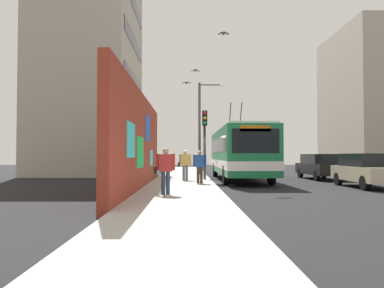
# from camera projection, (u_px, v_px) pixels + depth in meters

# --- Properties ---
(ground_plane) EXTENTS (80.00, 80.00, 0.00)m
(ground_plane) POSITION_uv_depth(u_px,v_px,m) (212.00, 184.00, 20.07)
(ground_plane) COLOR black
(sidewalk_slab) EXTENTS (48.00, 3.20, 0.15)m
(sidewalk_slab) POSITION_uv_depth(u_px,v_px,m) (182.00, 182.00, 20.05)
(sidewalk_slab) COLOR #ADA8A0
(sidewalk_slab) RESTS_ON ground_plane
(graffiti_wall) EXTENTS (14.52, 0.32, 4.11)m
(graffiti_wall) POSITION_uv_depth(u_px,v_px,m) (140.00, 142.00, 16.35)
(graffiti_wall) COLOR maroon
(graffiti_wall) RESTS_ON ground_plane
(building_far_left) EXTENTS (11.38, 6.99, 17.17)m
(building_far_left) POSITION_uv_depth(u_px,v_px,m) (91.00, 69.00, 31.06)
(building_far_left) COLOR #B2A899
(building_far_left) RESTS_ON ground_plane
(building_far_right) EXTENTS (10.88, 8.30, 13.26)m
(building_far_right) POSITION_uv_depth(u_px,v_px,m) (380.00, 101.00, 36.00)
(building_far_right) COLOR #B2A899
(building_far_right) RESTS_ON ground_plane
(city_bus) EXTENTS (11.32, 2.62, 4.88)m
(city_bus) POSITION_uv_depth(u_px,v_px,m) (239.00, 151.00, 22.95)
(city_bus) COLOR #19723F
(city_bus) RESTS_ON ground_plane
(parked_car_champagne) EXTENTS (4.29, 1.77, 1.58)m
(parked_car_champagne) POSITION_uv_depth(u_px,v_px,m) (366.00, 170.00, 17.59)
(parked_car_champagne) COLOR #C6B793
(parked_car_champagne) RESTS_ON ground_plane
(parked_car_black) EXTENTS (4.85, 1.79, 1.58)m
(parked_car_black) POSITION_uv_depth(u_px,v_px,m) (320.00, 166.00, 23.72)
(parked_car_black) COLOR black
(parked_car_black) RESTS_ON ground_plane
(pedestrian_near_wall) EXTENTS (0.22, 0.73, 1.60)m
(pedestrian_near_wall) POSITION_uv_depth(u_px,v_px,m) (165.00, 167.00, 12.99)
(pedestrian_near_wall) COLOR #2D3F59
(pedestrian_near_wall) RESTS_ON sidewalk_slab
(pedestrian_at_curb) EXTENTS (0.22, 0.64, 1.58)m
(pedestrian_at_curb) POSITION_uv_depth(u_px,v_px,m) (200.00, 164.00, 18.23)
(pedestrian_at_curb) COLOR #3F3326
(pedestrian_at_curb) RESTS_ON sidewalk_slab
(pedestrian_midblock) EXTENTS (0.22, 0.73, 1.62)m
(pedestrian_midblock) POSITION_uv_depth(u_px,v_px,m) (185.00, 163.00, 20.46)
(pedestrian_midblock) COLOR #595960
(pedestrian_midblock) RESTS_ON sidewalk_slab
(traffic_light) EXTENTS (0.49, 0.28, 3.87)m
(traffic_light) POSITION_uv_depth(u_px,v_px,m) (205.00, 133.00, 21.20)
(traffic_light) COLOR #2D382D
(traffic_light) RESTS_ON sidewalk_slab
(street_lamp) EXTENTS (0.44, 1.80, 6.53)m
(street_lamp) POSITION_uv_depth(u_px,v_px,m) (202.00, 121.00, 26.99)
(street_lamp) COLOR #4C4C51
(street_lamp) RESTS_ON sidewalk_slab
(flying_pigeons) EXTENTS (6.62, 2.44, 1.48)m
(flying_pigeons) POSITION_uv_depth(u_px,v_px,m) (200.00, 65.00, 23.26)
(flying_pigeons) COLOR #47474C
(curbside_puddle) EXTENTS (1.04, 1.04, 0.00)m
(curbside_puddle) POSITION_uv_depth(u_px,v_px,m) (225.00, 185.00, 19.18)
(curbside_puddle) COLOR black
(curbside_puddle) RESTS_ON ground_plane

